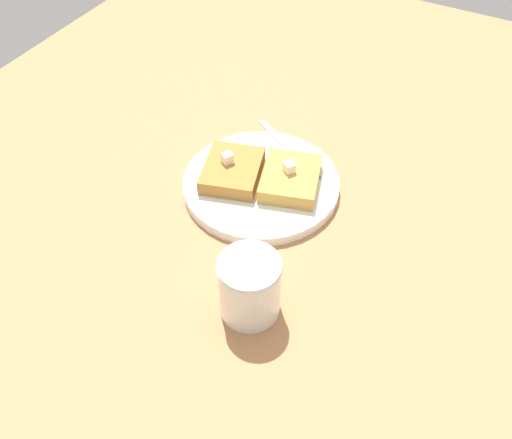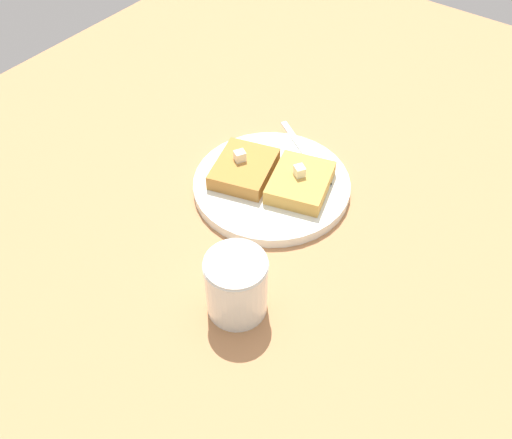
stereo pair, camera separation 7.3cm
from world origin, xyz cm
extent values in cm
cube|color=#AA7449|center=(0.00, 0.00, 1.46)|extent=(126.77, 126.77, 2.93)
cylinder|color=silver|center=(6.03, 5.06, 3.71)|extent=(22.66, 22.66, 1.56)
torus|color=#303235|center=(6.03, 5.06, 4.09)|extent=(22.66, 22.66, 0.80)
cube|color=#BF9040|center=(1.97, 3.83, 5.62)|extent=(10.30, 11.45, 2.27)
cube|color=#AA7232|center=(10.09, 6.28, 5.62)|extent=(10.30, 11.45, 2.27)
cube|color=#F2F1C2|center=(2.33, 3.69, 7.50)|extent=(1.98, 1.93, 1.49)
cube|color=#F2E9C8|center=(10.93, 6.15, 7.50)|extent=(1.90, 1.96, 1.49)
cube|color=silver|center=(8.20, -4.50, 4.67)|extent=(8.99, 6.00, 0.36)
cube|color=silver|center=(2.74, -1.15, 4.67)|extent=(3.54, 3.34, 0.36)
cube|color=silver|center=(-0.25, -0.29, 4.67)|extent=(2.90, 1.95, 0.36)
cube|color=silver|center=(0.04, 0.18, 4.67)|extent=(2.90, 1.95, 0.36)
cube|color=silver|center=(0.33, 0.65, 4.67)|extent=(2.90, 1.95, 0.36)
cube|color=silver|center=(0.62, 1.12, 4.67)|extent=(2.90, 1.95, 0.36)
cylinder|color=#54270B|center=(-2.68, 24.27, 5.48)|extent=(6.69, 6.69, 5.11)
cylinder|color=silver|center=(-2.68, 24.27, 7.18)|extent=(7.27, 7.27, 8.51)
torus|color=silver|center=(-2.68, 24.27, 10.99)|extent=(7.48, 7.48, 0.50)
camera|label=1|loc=(-22.04, 58.48, 60.62)|focal=40.00mm
camera|label=2|loc=(-28.17, 54.56, 60.62)|focal=40.00mm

